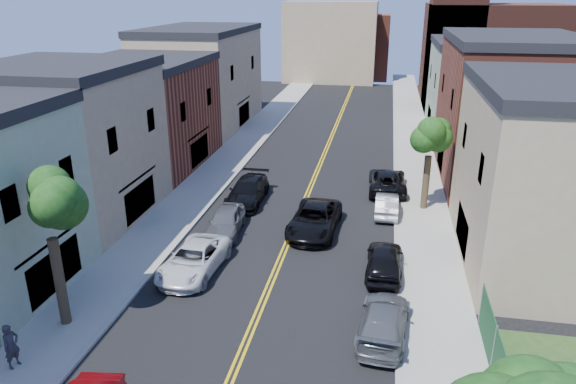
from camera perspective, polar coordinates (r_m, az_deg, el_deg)
The scene contains 24 objects.
sidewalk_left at distance 47.14m, azimuth -5.89°, elevation 4.16°, with size 3.20×100.00×0.15m, color gray.
sidewalk_right at distance 45.45m, azimuth 13.65°, elevation 3.03°, with size 3.20×100.00×0.15m, color gray.
curb_left at distance 46.70m, azimuth -3.82°, elevation 4.06°, with size 0.30×100.00×0.15m, color gray.
curb_right at distance 45.37m, azimuth 11.45°, elevation 3.18°, with size 0.30×100.00×0.15m, color gray.
bldg_left_tan_near at distance 35.26m, azimuth -22.65°, elevation 4.41°, with size 9.00×10.00×9.00m, color #998466.
bldg_left_brick at distance 44.68m, azimuth -15.13°, elevation 7.82°, with size 9.00×12.00×8.00m, color brown.
bldg_left_tan_far at distance 57.27m, azimuth -9.26°, elevation 11.76°, with size 9.00×16.00×9.50m, color #998466.
bldg_right_tan at distance 30.15m, azimuth 27.29°, elevation 1.07°, with size 9.00×12.00×9.00m, color #998466.
bldg_right_brick at distance 43.14m, azimuth 22.49°, elevation 7.88°, with size 9.00×14.00×10.00m, color brown.
bldg_right_palegrn at distance 56.81m, azimuth 19.74°, elevation 10.24°, with size 9.00×12.00×8.50m, color gray.
church at distance 71.58m, azimuth 20.18°, elevation 14.57°, with size 16.20×14.20×22.60m.
backdrop_left at distance 86.12m, azimuth 4.57°, elevation 15.74°, with size 14.00×8.00×12.00m, color #998466.
backdrop_center at distance 89.87m, azimuth 7.46°, elevation 15.21°, with size 10.00×8.00×10.00m, color brown.
tree_left_mid at distance 22.65m, azimuth -24.81°, elevation 1.08°, with size 5.20×5.20×9.29m.
tree_right_far at distance 34.34m, azimuth 15.18°, elevation 7.07°, with size 4.40×4.40×8.03m.
white_pickup at distance 27.52m, azimuth -10.07°, elevation -7.16°, with size 2.43×5.27×1.46m, color silver.
grey_car_left at distance 31.54m, azimuth -6.67°, elevation -3.14°, with size 1.80×4.48×1.53m, color #515458.
black_car_left at distance 36.04m, azimuth -4.36°, elevation 0.11°, with size 2.22×5.45×1.58m, color black.
grey_car_right at distance 22.94m, azimuth 10.23°, elevation -13.42°, with size 1.98×4.87×1.41m, color #54575B.
black_car_right at distance 27.40m, azimuth 10.31°, elevation -7.23°, with size 1.81×4.49×1.53m, color black.
silver_car_right at distance 34.61m, azimuth 10.54°, elevation -1.30°, with size 1.42×4.08×1.34m, color #B2B4BA.
dark_car_right_far at distance 38.59m, azimuth 10.61°, elevation 1.19°, with size 2.55×5.53×1.54m, color black.
black_suv_lane at distance 31.55m, azimuth 2.86°, elevation -2.94°, with size 2.65×5.75×1.60m, color black.
pedestrian_left at distance 23.11m, azimuth -27.56°, elevation -14.44°, with size 0.66×0.43×1.80m, color #28272F.
Camera 1 is at (4.98, -3.33, 13.48)m, focal length 33.15 mm.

